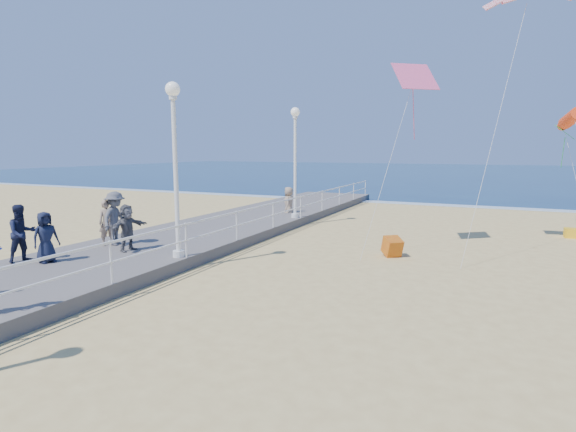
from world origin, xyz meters
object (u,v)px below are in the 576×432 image
at_px(spectator_5, 127,228).
at_px(box_kite, 392,248).
at_px(spectator_7, 22,233).
at_px(lamp_post_mid, 175,152).
at_px(beach_walker_c, 289,203).
at_px(spectator_4, 46,237).
at_px(beach_chair_left, 572,233).
at_px(lamp_post_far, 295,151).
at_px(spectator_2, 116,218).
at_px(spectator_6, 107,223).

distance_m(spectator_5, box_kite, 9.05).
xyz_separation_m(spectator_7, box_kite, (9.58, 6.89, -0.96)).
xyz_separation_m(lamp_post_mid, spectator_5, (-2.08, -0.00, -2.48)).
bearing_deg(beach_walker_c, spectator_4, -27.31).
distance_m(lamp_post_mid, spectator_5, 3.24).
bearing_deg(spectator_5, beach_walker_c, -2.43).
xyz_separation_m(lamp_post_mid, spectator_7, (-3.85, -2.41, -2.40)).
bearing_deg(lamp_post_mid, beach_walker_c, 95.68).
bearing_deg(lamp_post_mid, spectator_5, -180.00).
bearing_deg(spectator_7, beach_chair_left, -38.62).
xyz_separation_m(lamp_post_far, spectator_2, (-3.12, -8.47, -2.32)).
bearing_deg(spectator_7, box_kite, -43.50).
bearing_deg(spectator_2, lamp_post_mid, -110.49).
xyz_separation_m(lamp_post_mid, lamp_post_far, (0.00, 9.00, 0.00)).
bearing_deg(spectator_4, box_kite, -38.73).
height_order(spectator_5, beach_chair_left, spectator_5).
xyz_separation_m(beach_walker_c, beach_chair_left, (13.02, 0.59, -0.68)).
distance_m(beach_walker_c, beach_chair_left, 13.05).
height_order(spectator_2, beach_walker_c, spectator_2).
bearing_deg(spectator_2, box_kite, -76.78).
height_order(spectator_2, box_kite, spectator_2).
relative_size(lamp_post_far, beach_chair_left, 9.67).
height_order(spectator_5, spectator_7, spectator_7).
relative_size(lamp_post_far, spectator_4, 3.50).
relative_size(spectator_2, spectator_7, 1.10).
bearing_deg(beach_walker_c, lamp_post_mid, -12.42).
bearing_deg(spectator_4, spectator_7, 120.40).
bearing_deg(spectator_2, beach_walker_c, -22.50).
distance_m(spectator_7, beach_chair_left, 20.86).
bearing_deg(beach_walker_c, spectator_5, -23.67).
bearing_deg(spectator_4, spectator_5, -11.07).
xyz_separation_m(spectator_6, box_kite, (9.08, 4.12, -0.90)).
distance_m(lamp_post_far, spectator_7, 12.28).
relative_size(spectator_6, beach_walker_c, 0.91).
xyz_separation_m(lamp_post_far, spectator_7, (-3.85, -11.41, -2.40)).
distance_m(spectator_5, beach_chair_left, 17.95).
bearing_deg(lamp_post_far, spectator_7, -108.66).
distance_m(spectator_2, beach_walker_c, 10.24).
height_order(spectator_5, spectator_6, spectator_6).
xyz_separation_m(spectator_5, beach_chair_left, (14.04, 11.14, -0.98)).
bearing_deg(spectator_6, box_kite, -34.75).
bearing_deg(lamp_post_mid, beach_chair_left, 42.96).
relative_size(lamp_post_mid, lamp_post_far, 1.00).
height_order(spectator_2, spectator_4, spectator_2).
xyz_separation_m(spectator_2, spectator_5, (1.05, -0.53, -0.16)).
bearing_deg(beach_chair_left, lamp_post_far, -169.85).
height_order(spectator_4, beach_chair_left, spectator_4).
distance_m(spectator_6, beach_walker_c, 10.45).
height_order(lamp_post_mid, lamp_post_far, same).
relative_size(lamp_post_far, spectator_2, 2.83).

